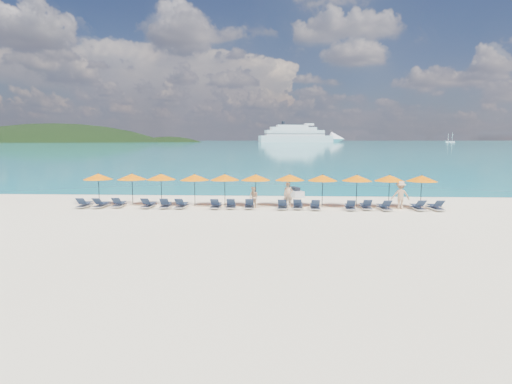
{
  "coord_description": "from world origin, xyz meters",
  "views": [
    {
      "loc": [
        1.47,
        -25.01,
        4.7
      ],
      "look_at": [
        0.0,
        3.0,
        1.2
      ],
      "focal_mm": 30.0,
      "sensor_mm": 36.0,
      "label": 1
    }
  ],
  "objects": [
    {
      "name": "lounger_16",
      "position": [
        11.87,
        3.48,
        0.24
      ],
      "size": [
        0.73,
        1.74,
        0.66
      ],
      "rotation": [
        0.0,
        0.0,
        0.06
      ],
      "color": "silver",
      "rests_on": "ground"
    },
    {
      "name": "sailboat_near",
      "position": [
        219.24,
        540.0,
        1.14
      ],
      "size": [
        6.03,
        2.01,
        11.06
      ],
      "color": "white",
      "rests_on": "ground"
    },
    {
      "name": "sea",
      "position": [
        0.0,
        660.0,
        0.01
      ],
      "size": [
        1600.0,
        1300.0,
        0.01
      ],
      "primitive_type": "cube",
      "color": "#1FA9B2",
      "rests_on": "ground"
    },
    {
      "name": "lounger_15",
      "position": [
        10.71,
        3.46,
        0.24
      ],
      "size": [
        0.71,
        1.73,
        0.66
      ],
      "rotation": [
        0.0,
        0.0,
        0.05
      ],
      "color": "silver",
      "rests_on": "ground"
    },
    {
      "name": "beachgoer_a",
      "position": [
        2.15,
        4.1,
        0.87
      ],
      "size": [
        0.66,
        0.46,
        1.73
      ],
      "primitive_type": "imported",
      "rotation": [
        0.0,
        0.0,
        0.08
      ],
      "color": "tan",
      "rests_on": "ground"
    },
    {
      "name": "lounger_3",
      "position": [
        -7.4,
        3.47,
        0.24
      ],
      "size": [
        0.74,
        1.74,
        0.66
      ],
      "rotation": [
        0.0,
        0.0,
        -0.07
      ],
      "color": "silver",
      "rests_on": "ground"
    },
    {
      "name": "lounger_10",
      "position": [
        2.79,
        3.56,
        0.24
      ],
      "size": [
        0.79,
        1.75,
        0.66
      ],
      "rotation": [
        0.0,
        0.0,
        -0.1
      ],
      "color": "silver",
      "rests_on": "ground"
    },
    {
      "name": "umbrella_8",
      "position": [
        6.89,
        4.62,
        2.02
      ],
      "size": [
        2.1,
        2.1,
        2.28
      ],
      "color": "black",
      "rests_on": "ground"
    },
    {
      "name": "umbrella_3",
      "position": [
        -4.4,
        4.57,
        2.02
      ],
      "size": [
        2.1,
        2.1,
        2.28
      ],
      "color": "black",
      "rests_on": "ground"
    },
    {
      "name": "sailboat_far",
      "position": [
        215.15,
        516.89,
        1.19
      ],
      "size": [
        6.35,
        2.12,
        11.64
      ],
      "color": "white",
      "rests_on": "ground"
    },
    {
      "name": "lounger_2",
      "position": [
        -9.53,
        3.64,
        0.24
      ],
      "size": [
        0.71,
        1.73,
        0.66
      ],
      "rotation": [
        0.0,
        0.0,
        0.05
      ],
      "color": "silver",
      "rests_on": "ground"
    },
    {
      "name": "headland_small",
      "position": [
        -150.0,
        560.0,
        -35.0
      ],
      "size": [
        162.0,
        126.0,
        85.5
      ],
      "color": "black",
      "rests_on": "ground"
    },
    {
      "name": "umbrella_9",
      "position": [
        9.1,
        4.63,
        2.02
      ],
      "size": [
        2.1,
        2.1,
        2.28
      ],
      "color": "black",
      "rests_on": "ground"
    },
    {
      "name": "umbrella_1",
      "position": [
        -8.94,
        4.77,
        2.02
      ],
      "size": [
        2.1,
        2.1,
        2.28
      ],
      "color": "black",
      "rests_on": "ground"
    },
    {
      "name": "umbrella_0",
      "position": [
        -11.38,
        4.75,
        2.02
      ],
      "size": [
        2.1,
        2.1,
        2.28
      ],
      "color": "black",
      "rests_on": "ground"
    },
    {
      "name": "umbrella_6",
      "position": [
        2.28,
        4.82,
        2.02
      ],
      "size": [
        2.1,
        2.1,
        2.28
      ],
      "color": "black",
      "rests_on": "ground"
    },
    {
      "name": "lounger_8",
      "position": [
        -0.49,
        3.55,
        0.24
      ],
      "size": [
        0.75,
        1.74,
        0.66
      ],
      "rotation": [
        0.0,
        0.0,
        0.08
      ],
      "color": "silver",
      "rests_on": "ground"
    },
    {
      "name": "lounger_12",
      "position": [
        6.25,
        3.31,
        0.24
      ],
      "size": [
        0.73,
        1.74,
        0.66
      ],
      "rotation": [
        0.0,
        0.0,
        -0.07
      ],
      "color": "silver",
      "rests_on": "ground"
    },
    {
      "name": "lounger_11",
      "position": [
        3.92,
        3.3,
        0.24
      ],
      "size": [
        0.65,
        1.71,
        0.66
      ],
      "rotation": [
        0.0,
        0.0,
        -0.02
      ],
      "color": "silver",
      "rests_on": "ground"
    },
    {
      "name": "lounger_7",
      "position": [
        -1.73,
        3.54,
        0.24
      ],
      "size": [
        0.75,
        1.74,
        0.66
      ],
      "rotation": [
        0.0,
        0.0,
        0.08
      ],
      "color": "silver",
      "rests_on": "ground"
    },
    {
      "name": "umbrella_10",
      "position": [
        11.24,
        4.55,
        2.02
      ],
      "size": [
        2.1,
        2.1,
        2.28
      ],
      "color": "black",
      "rests_on": "ground"
    },
    {
      "name": "lounger_0",
      "position": [
        -11.84,
        3.34,
        0.24
      ],
      "size": [
        0.7,
        1.73,
        0.66
      ],
      "rotation": [
        0.0,
        0.0,
        0.05
      ],
      "color": "silver",
      "rests_on": "ground"
    },
    {
      "name": "lounger_9",
      "position": [
        1.76,
        3.38,
        0.24
      ],
      "size": [
        0.71,
        1.73,
        0.66
      ],
      "rotation": [
        0.0,
        0.0,
        -0.06
      ],
      "color": "silver",
      "rests_on": "ground"
    },
    {
      "name": "lounger_6",
      "position": [
        -2.74,
        3.4,
        0.24
      ],
      "size": [
        0.64,
        1.71,
        0.66
      ],
      "rotation": [
        0.0,
        0.0,
        -0.01
      ],
      "color": "silver",
      "rests_on": "ground"
    },
    {
      "name": "ground",
      "position": [
        0.0,
        0.0,
        0.0
      ],
      "size": [
        1400.0,
        1400.0,
        0.0
      ],
      "primitive_type": "plane",
      "color": "beige"
    },
    {
      "name": "lounger_5",
      "position": [
        -5.1,
        3.42,
        0.24
      ],
      "size": [
        0.69,
        1.72,
        0.66
      ],
      "rotation": [
        0.0,
        0.0,
        -0.04
      ],
      "color": "silver",
      "rests_on": "ground"
    },
    {
      "name": "cruise_ship",
      "position": [
        33.66,
        534.23,
        8.29
      ],
      "size": [
        115.33,
        45.85,
        31.84
      ],
      "rotation": [
        0.0,
        0.0,
        0.25
      ],
      "color": "white",
      "rests_on": "ground"
    },
    {
      "name": "umbrella_2",
      "position": [
        -6.86,
        4.83,
        2.02
      ],
      "size": [
        2.1,
        2.1,
        2.28
      ],
      "color": "black",
      "rests_on": "ground"
    },
    {
      "name": "beachgoer_c",
      "position": [
        9.67,
        3.87,
        0.94
      ],
      "size": [
        1.23,
        0.59,
        1.89
      ],
      "primitive_type": "imported",
      "rotation": [
        0.0,
        0.0,
        3.12
      ],
      "color": "tan",
      "rests_on": "ground"
    },
    {
      "name": "headland_main",
      "position": [
        -300.0,
        540.0,
        -38.0
      ],
      "size": [
        374.0,
        242.0,
        126.5
      ],
      "color": "black",
      "rests_on": "ground"
    },
    {
      "name": "lounger_13",
      "position": [
        7.32,
        3.55,
        0.24
      ],
      "size": [
        0.64,
        1.71,
        0.66
      ],
      "rotation": [
        0.0,
        0.0,
        -0.01
      ],
      "color": "silver",
      "rests_on": "ground"
    },
    {
      "name": "lounger_1",
      "position": [
        -10.67,
        3.38,
        0.24
      ],
      "size": [
        0.73,
        1.74,
        0.66
      ],
      "rotation": [
        0.0,
        0.0,
        -0.07
      ],
      "color": "silver",
      "rests_on": "ground"
    },
    {
      "name": "beachgoer_b",
      "position": [
        -0.21,
        3.9,
        0.72
      ],
      "size": [
        0.81,
        0.75,
        1.45
      ],
      "primitive_type": "imported",
      "rotation": [
        0.0,
        0.0,
        -0.64
      ],
      "color": "tan",
      "rests_on": "ground"
    },
    {
      "name": "jetski",
      "position": [
        2.82,
        9.74,
        0.31
      ],
      "size": [
        1.53,
        2.29,
        0.76
      ],
      "rotation": [
        0.0,
        0.0,
        0.38
      ],
      "color": "silver",
      "rests_on": "ground"
    },
    {
      "name": "lounger_14",
      "position": [
        8.48,
        3.33,
        0.24
      ],
      "size": [
        0.74,
        1.74,
        0.66
      ],
      "rotation": [
        0.0,
        0.0,
        0.07
      ],
      "color": "silver",
      "rests_on": "ground"
    },
    {
      "name": "umbrella_7",
      "position": [
        4.53,
        4.63,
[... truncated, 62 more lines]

